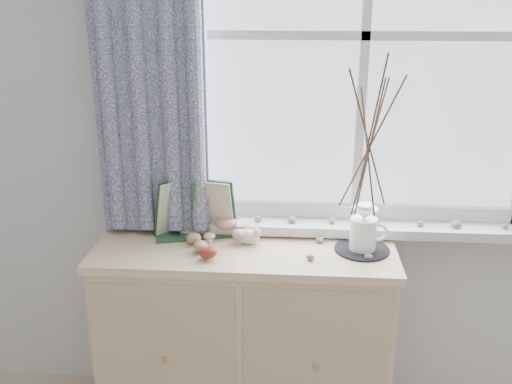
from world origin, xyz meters
TOP-DOWN VIEW (x-y plane):
  - room_shell at (0.01, 0.13)m, footprint 4.04×4.04m
  - sideboard at (-0.15, 1.75)m, footprint 1.20×0.45m
  - botanical_book at (-0.36, 1.81)m, footprint 0.39×0.22m
  - toadstool_cluster at (-0.20, 1.83)m, footprint 0.22×0.15m
  - wooden_eggs at (-0.31, 1.69)m, footprint 0.14×0.17m
  - songbird_figurine at (-0.14, 1.78)m, footprint 0.14×0.08m
  - crocheted_doily at (0.31, 1.76)m, footprint 0.22×0.22m
  - twig_pitcher at (0.31, 1.76)m, footprint 0.29×0.29m
  - sideboard_pebbles at (0.20, 1.71)m, footprint 0.25×0.19m

SIDE VIEW (x-z plane):
  - sideboard at x=-0.15m, z-range 0.00..0.85m
  - crocheted_doily at x=0.31m, z-range 0.85..0.86m
  - sideboard_pebbles at x=0.20m, z-range 0.85..0.87m
  - wooden_eggs at x=-0.31m, z-range 0.84..0.91m
  - songbird_figurine at x=-0.14m, z-range 0.85..0.92m
  - toadstool_cluster at x=-0.20m, z-range 0.86..0.94m
  - botanical_book at x=-0.36m, z-range 0.85..1.11m
  - twig_pitcher at x=0.31m, z-range 0.91..1.69m
  - room_shell at x=0.01m, z-range 0.35..2.97m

